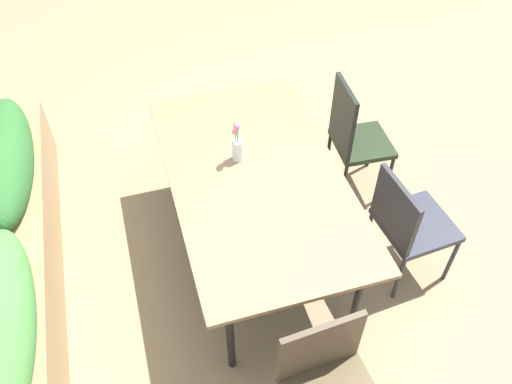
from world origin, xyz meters
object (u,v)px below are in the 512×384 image
object	(u,v)px
dining_table	(256,182)
chair_near_right	(354,135)
flower_vase	(237,143)
chair_near_left	(408,222)
planter_box	(15,251)

from	to	relation	value
dining_table	chair_near_right	xyz separation A→B (m)	(0.42, -0.87, -0.18)
flower_vase	chair_near_left	bearing A→B (deg)	-122.37
chair_near_left	flower_vase	distance (m)	1.19
chair_near_left	flower_vase	size ratio (longest dim) A/B	2.89
chair_near_right	chair_near_left	xyz separation A→B (m)	(-0.84, -0.01, -0.03)
chair_near_right	planter_box	bearing A→B (deg)	-80.51
chair_near_left	planter_box	distance (m)	2.50
dining_table	planter_box	bearing A→B (deg)	83.99
flower_vase	planter_box	world-z (taller)	flower_vase
chair_near_left	planter_box	xyz separation A→B (m)	(0.58, 2.42, -0.12)
planter_box	chair_near_right	bearing A→B (deg)	-83.98
chair_near_left	planter_box	bearing A→B (deg)	-107.91
dining_table	flower_vase	distance (m)	0.26
chair_near_left	flower_vase	bearing A→B (deg)	-126.80
dining_table	planter_box	distance (m)	1.59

